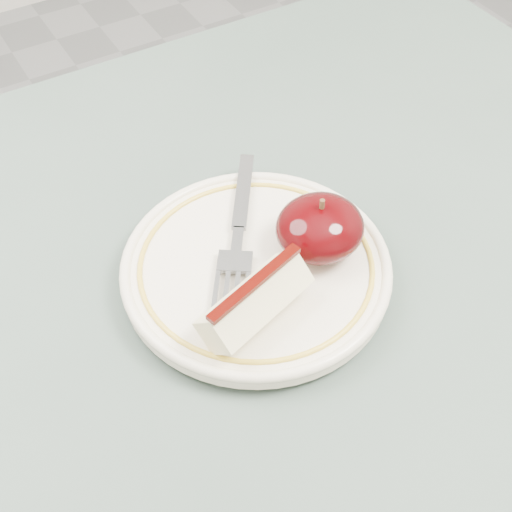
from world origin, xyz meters
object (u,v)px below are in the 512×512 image
table (314,433)px  apple_half (320,228)px  plate (256,268)px  fork (239,230)px

table → apple_half: bearing=57.8°
table → plate: bearing=86.7°
apple_half → fork: size_ratio=0.47×
plate → apple_half: (0.05, -0.01, 0.03)m
plate → apple_half: 0.06m
table → apple_half: 0.17m
table → fork: bearing=85.6°
apple_half → fork: bearing=136.9°
table → plate: size_ratio=4.20×
table → apple_half: size_ratio=12.70×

